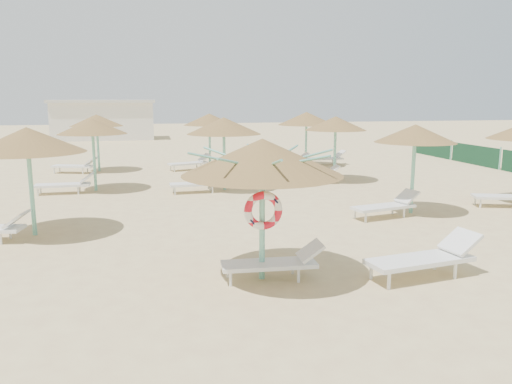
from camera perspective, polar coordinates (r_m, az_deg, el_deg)
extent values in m
plane|color=#D3BC80|center=(9.64, 3.58, -9.95)|extent=(120.00, 120.00, 0.00)
cylinder|color=#6EBFA8|center=(9.35, 0.70, -3.40)|extent=(0.11, 0.11, 2.24)
cone|color=olive|center=(9.13, 0.72, 4.04)|extent=(2.98, 2.98, 0.67)
cylinder|color=#6EBFA8|center=(9.16, 0.71, 2.48)|extent=(0.20, 0.20, 0.12)
cylinder|color=#6EBFA8|center=(9.31, 4.84, 3.82)|extent=(1.35, 0.04, 0.34)
cylinder|color=#6EBFA8|center=(9.72, 2.87, 4.14)|extent=(0.98, 0.98, 0.34)
cylinder|color=#6EBFA8|center=(9.80, -0.18, 4.20)|extent=(0.04, 1.35, 0.34)
cylinder|color=#6EBFA8|center=(9.52, -2.79, 4.00)|extent=(0.98, 0.98, 0.34)
cylinder|color=#6EBFA8|center=(9.01, -3.55, 3.61)|extent=(1.35, 0.04, 0.34)
cylinder|color=#6EBFA8|center=(8.57, -1.72, 3.26)|extent=(0.98, 0.98, 0.34)
cylinder|color=#6EBFA8|center=(8.48, 1.75, 3.18)|extent=(0.04, 1.35, 0.34)
cylinder|color=#6EBFA8|center=(8.80, 4.51, 3.43)|extent=(0.98, 0.98, 0.34)
torus|color=red|center=(9.20, 0.84, -2.14)|extent=(0.73, 0.15, 0.73)
cylinder|color=white|center=(9.26, -2.92, -9.95)|extent=(0.06, 0.06, 0.26)
cylinder|color=white|center=(9.70, -3.22, -8.97)|extent=(0.06, 0.06, 0.26)
cylinder|color=white|center=(9.47, 4.88, -9.50)|extent=(0.06, 0.06, 0.26)
cylinder|color=white|center=(9.90, 4.22, -8.57)|extent=(0.06, 0.06, 0.26)
cube|color=white|center=(9.53, 1.49, -8.25)|extent=(1.83, 0.69, 0.08)
cube|color=white|center=(9.63, 6.23, -6.69)|extent=(0.49, 0.59, 0.34)
cylinder|color=white|center=(9.41, 14.95, -9.81)|extent=(0.07, 0.07, 0.31)
cylinder|color=white|center=(9.84, 13.03, -8.81)|extent=(0.07, 0.07, 0.31)
cylinder|color=white|center=(10.34, 21.81, -8.36)|extent=(0.07, 0.07, 0.31)
cylinder|color=white|center=(10.73, 19.78, -7.53)|extent=(0.07, 0.07, 0.31)
cube|color=white|center=(10.08, 18.22, -7.40)|extent=(2.20, 1.01, 0.09)
cube|color=white|center=(10.62, 22.29, -5.25)|extent=(0.64, 0.75, 0.41)
cylinder|color=#6EBFA8|center=(13.56, -24.28, 0.21)|extent=(0.11, 0.11, 2.30)
cone|color=olive|center=(13.41, -24.69, 5.44)|extent=(2.76, 2.76, 0.62)
cylinder|color=#6EBFA8|center=(13.43, -24.61, 4.40)|extent=(0.20, 0.20, 0.12)
cylinder|color=white|center=(13.21, -27.16, -4.79)|extent=(0.06, 0.06, 0.28)
cylinder|color=white|center=(13.65, -26.29, -4.24)|extent=(0.06, 0.06, 0.28)
cube|color=white|center=(13.21, -25.68, -2.78)|extent=(0.58, 0.67, 0.36)
cylinder|color=#6EBFA8|center=(19.37, -18.00, 3.51)|extent=(0.11, 0.11, 2.30)
cone|color=olive|center=(19.26, -18.21, 7.15)|extent=(2.49, 2.49, 0.56)
cylinder|color=#6EBFA8|center=(19.28, -18.17, 6.46)|extent=(0.20, 0.20, 0.12)
cylinder|color=white|center=(19.15, -23.66, 0.00)|extent=(0.06, 0.06, 0.28)
cylinder|color=white|center=(19.63, -23.41, 0.26)|extent=(0.06, 0.06, 0.28)
cylinder|color=white|center=(18.94, -19.65, 0.17)|extent=(0.06, 0.06, 0.28)
cylinder|color=white|center=(19.43, -19.49, 0.43)|extent=(0.06, 0.06, 0.28)
cube|color=white|center=(19.23, -21.23, 0.76)|extent=(1.91, 0.65, 0.08)
cube|color=white|center=(19.09, -18.76, 1.58)|extent=(0.49, 0.61, 0.36)
cylinder|color=#6EBFA8|center=(24.54, -17.60, 4.94)|extent=(0.11, 0.11, 2.30)
cone|color=olive|center=(24.46, -17.77, 7.81)|extent=(2.42, 2.42, 0.54)
cylinder|color=#6EBFA8|center=(24.47, -17.73, 7.27)|extent=(0.20, 0.20, 0.12)
cylinder|color=white|center=(24.53, -22.06, 2.28)|extent=(0.06, 0.06, 0.28)
cylinder|color=white|center=(24.97, -21.53, 2.45)|extent=(0.06, 0.06, 0.28)
cylinder|color=white|center=(23.93, -19.20, 2.27)|extent=(0.06, 0.06, 0.28)
cylinder|color=white|center=(24.38, -18.71, 2.45)|extent=(0.06, 0.06, 0.28)
cube|color=white|center=(24.37, -20.15, 2.78)|extent=(2.00, 1.18, 0.08)
cube|color=white|center=(23.97, -18.36, 3.35)|extent=(0.65, 0.72, 0.36)
cylinder|color=#6EBFA8|center=(18.67, -3.65, 3.76)|extent=(0.11, 0.11, 2.30)
cone|color=olive|center=(18.56, -3.70, 7.57)|extent=(2.75, 2.75, 0.62)
cylinder|color=#6EBFA8|center=(18.58, -3.69, 6.83)|extent=(0.20, 0.20, 0.12)
cylinder|color=white|center=(17.96, -9.25, 0.11)|extent=(0.06, 0.06, 0.28)
cylinder|color=white|center=(18.45, -9.40, 0.38)|extent=(0.06, 0.06, 0.28)
cylinder|color=white|center=(18.14, -5.00, 0.31)|extent=(0.06, 0.06, 0.28)
cylinder|color=white|center=(18.63, -5.27, 0.58)|extent=(0.06, 0.06, 0.28)
cube|color=white|center=(18.27, -6.85, 0.92)|extent=(1.93, 0.71, 0.08)
cube|color=white|center=(18.36, -4.24, 1.78)|extent=(0.51, 0.62, 0.36)
cylinder|color=#6EBFA8|center=(24.49, -5.31, 5.38)|extent=(0.11, 0.11, 2.30)
cone|color=olive|center=(24.41, -5.36, 8.27)|extent=(2.49, 2.49, 0.56)
cylinder|color=#6EBFA8|center=(24.42, -5.35, 7.72)|extent=(0.20, 0.20, 0.12)
cylinder|color=white|center=(23.58, -9.31, 2.61)|extent=(0.06, 0.06, 0.28)
cylinder|color=white|center=(24.05, -9.74, 2.75)|extent=(0.06, 0.06, 0.28)
cylinder|color=white|center=(24.09, -6.31, 2.86)|extent=(0.06, 0.06, 0.28)
cylinder|color=white|center=(24.55, -6.79, 2.99)|extent=(0.06, 0.06, 0.28)
cube|color=white|center=(24.08, -7.76, 3.25)|extent=(2.00, 1.18, 0.08)
cube|color=white|center=(24.39, -5.93, 3.96)|extent=(0.65, 0.72, 0.36)
cylinder|color=#6EBFA8|center=(15.49, 17.48, 1.86)|extent=(0.11, 0.11, 2.30)
cone|color=olive|center=(15.36, 17.74, 6.40)|extent=(2.35, 2.35, 0.53)
cylinder|color=#6EBFA8|center=(15.38, 17.69, 5.54)|extent=(0.20, 0.20, 0.12)
cylinder|color=white|center=(14.14, 12.43, -2.88)|extent=(0.06, 0.06, 0.28)
cylinder|color=white|center=(14.53, 11.24, -2.47)|extent=(0.06, 0.06, 0.28)
cylinder|color=white|center=(14.98, 16.56, -2.31)|extent=(0.06, 0.06, 0.28)
cylinder|color=white|center=(15.34, 15.33, -1.94)|extent=(0.06, 0.06, 0.28)
cube|color=white|center=(14.77, 14.35, -1.66)|extent=(1.99, 1.02, 0.08)
cube|color=white|center=(15.27, 16.88, -0.48)|extent=(0.60, 0.69, 0.36)
cylinder|color=#6EBFA8|center=(20.85, 8.99, 4.38)|extent=(0.11, 0.11, 2.30)
cone|color=olive|center=(20.75, 9.09, 7.77)|extent=(2.51, 2.51, 0.56)
cylinder|color=#6EBFA8|center=(20.76, 9.07, 7.12)|extent=(0.20, 0.20, 0.12)
cylinder|color=white|center=(19.84, 4.30, 1.22)|extent=(0.06, 0.06, 0.28)
cylinder|color=white|center=(20.33, 4.05, 1.45)|extent=(0.06, 0.06, 0.28)
cylinder|color=white|center=(20.12, 8.09, 1.27)|extent=(0.06, 0.06, 0.28)
cylinder|color=white|center=(20.60, 7.76, 1.50)|extent=(0.06, 0.06, 0.28)
cube|color=white|center=(20.21, 6.42, 1.87)|extent=(1.96, 0.82, 0.08)
cube|color=white|center=(20.37, 8.77, 2.56)|extent=(0.55, 0.65, 0.36)
cylinder|color=#6EBFA8|center=(25.27, 5.73, 5.54)|extent=(0.11, 0.11, 2.30)
cone|color=olive|center=(25.19, 5.79, 8.36)|extent=(2.86, 2.86, 0.64)
cylinder|color=#6EBFA8|center=(25.20, 5.78, 7.80)|extent=(0.20, 0.20, 0.12)
cylinder|color=white|center=(24.24, 1.88, 2.97)|extent=(0.06, 0.06, 0.28)
cylinder|color=white|center=(24.72, 1.60, 3.12)|extent=(0.06, 0.06, 0.28)
cylinder|color=white|center=(24.60, 4.94, 3.05)|extent=(0.06, 0.06, 0.28)
cylinder|color=white|center=(25.08, 4.60, 3.20)|extent=(0.06, 0.06, 0.28)
cube|color=white|center=(24.66, 3.55, 3.51)|extent=(1.90, 0.62, 0.08)
cube|color=white|center=(24.88, 5.44, 4.10)|extent=(0.49, 0.60, 0.36)
cylinder|color=white|center=(25.52, 6.30, 3.30)|extent=(0.06, 0.06, 0.28)
cylinder|color=white|center=(25.99, 5.95, 3.44)|extent=(0.06, 0.06, 0.28)
cylinder|color=white|center=(25.98, 9.13, 3.36)|extent=(0.06, 0.06, 0.28)
cylinder|color=white|center=(26.44, 8.74, 3.49)|extent=(0.06, 0.06, 0.28)
cube|color=white|center=(26.00, 7.81, 3.80)|extent=(1.90, 0.62, 0.08)
cube|color=white|center=(26.27, 9.57, 4.34)|extent=(0.49, 0.60, 0.36)
cylinder|color=white|center=(17.15, 24.27, -1.21)|extent=(0.06, 0.06, 0.28)
cylinder|color=white|center=(17.61, 23.76, -0.88)|extent=(0.06, 0.06, 0.28)
cube|color=white|center=(17.62, 26.52, -0.50)|extent=(2.00, 1.17, 0.08)
cube|color=silver|center=(43.86, -16.96, 7.75)|extent=(8.00, 4.00, 3.00)
cube|color=beige|center=(43.82, -17.08, 9.87)|extent=(8.40, 4.40, 0.25)
cube|color=#16442D|center=(28.18, 23.73, 3.89)|extent=(0.08, 3.80, 1.00)
cylinder|color=#6EBFA8|center=(26.67, 26.11, 3.48)|extent=(0.08, 0.08, 1.10)
cube|color=#16442D|center=(31.49, 19.49, 4.80)|extent=(0.08, 3.80, 1.00)
cylinder|color=#6EBFA8|center=(29.89, 21.39, 4.49)|extent=(0.08, 0.08, 1.10)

